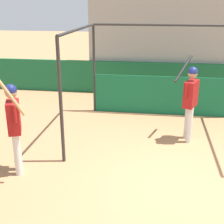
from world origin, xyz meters
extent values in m
plane|color=#A8754C|center=(0.00, 0.00, 0.00)|extent=(60.00, 60.00, 0.00)
cube|color=#196038|center=(0.00, 5.83, 0.57)|extent=(24.00, 0.12, 1.15)
cube|color=#9E9E99|center=(0.00, 7.89, 1.60)|extent=(5.95, 4.00, 3.20)
cube|color=#1E6B3D|center=(-2.20, 6.29, 1.20)|extent=(0.45, 0.40, 0.10)
cube|color=#1E6B3D|center=(-2.20, 6.47, 1.43)|extent=(0.45, 0.06, 0.40)
cube|color=#1E6B3D|center=(-1.65, 6.29, 1.20)|extent=(0.45, 0.40, 0.10)
cube|color=#1E6B3D|center=(-1.65, 6.47, 1.43)|extent=(0.45, 0.06, 0.40)
cube|color=#1E6B3D|center=(-1.10, 6.29, 1.20)|extent=(0.45, 0.40, 0.10)
cube|color=#1E6B3D|center=(-1.10, 6.47, 1.43)|extent=(0.45, 0.06, 0.40)
cube|color=#1E6B3D|center=(-0.55, 6.29, 1.20)|extent=(0.45, 0.40, 0.10)
cube|color=#1E6B3D|center=(-0.55, 6.47, 1.43)|extent=(0.45, 0.06, 0.40)
cube|color=#1E6B3D|center=(0.00, 6.29, 1.20)|extent=(0.45, 0.40, 0.10)
cube|color=#1E6B3D|center=(0.00, 6.47, 1.43)|extent=(0.45, 0.06, 0.40)
cube|color=#1E6B3D|center=(0.55, 6.29, 1.20)|extent=(0.45, 0.40, 0.10)
cube|color=#1E6B3D|center=(0.55, 6.47, 1.43)|extent=(0.45, 0.06, 0.40)
cube|color=#1E6B3D|center=(1.10, 6.29, 1.20)|extent=(0.45, 0.40, 0.10)
cube|color=#1E6B3D|center=(1.10, 6.47, 1.43)|extent=(0.45, 0.06, 0.40)
cube|color=#1E6B3D|center=(1.65, 6.29, 1.20)|extent=(0.45, 0.40, 0.10)
cube|color=#1E6B3D|center=(1.65, 6.47, 1.43)|extent=(0.45, 0.06, 0.40)
cube|color=#1E6B3D|center=(-2.20, 7.09, 1.60)|extent=(0.45, 0.40, 0.10)
cube|color=#1E6B3D|center=(-2.20, 7.27, 1.83)|extent=(0.45, 0.06, 0.40)
cube|color=#1E6B3D|center=(-1.65, 7.09, 1.60)|extent=(0.45, 0.40, 0.10)
cube|color=#1E6B3D|center=(-1.65, 7.27, 1.83)|extent=(0.45, 0.06, 0.40)
cube|color=#1E6B3D|center=(-1.10, 7.09, 1.60)|extent=(0.45, 0.40, 0.10)
cube|color=#1E6B3D|center=(-1.10, 7.27, 1.83)|extent=(0.45, 0.06, 0.40)
cube|color=#1E6B3D|center=(-0.55, 7.09, 1.60)|extent=(0.45, 0.40, 0.10)
cube|color=#1E6B3D|center=(-0.55, 7.27, 1.83)|extent=(0.45, 0.06, 0.40)
cube|color=#1E6B3D|center=(0.00, 7.09, 1.60)|extent=(0.45, 0.40, 0.10)
cube|color=#1E6B3D|center=(0.00, 7.27, 1.83)|extent=(0.45, 0.06, 0.40)
cube|color=#1E6B3D|center=(0.55, 7.09, 1.60)|extent=(0.45, 0.40, 0.10)
cube|color=#1E6B3D|center=(0.55, 7.27, 1.83)|extent=(0.45, 0.06, 0.40)
cube|color=#1E6B3D|center=(1.10, 7.09, 1.60)|extent=(0.45, 0.40, 0.10)
cube|color=#1E6B3D|center=(1.10, 7.27, 1.83)|extent=(0.45, 0.06, 0.40)
cube|color=#1E6B3D|center=(1.65, 7.09, 1.60)|extent=(0.45, 0.40, 0.10)
cube|color=#1E6B3D|center=(1.65, 7.27, 1.83)|extent=(0.45, 0.06, 0.40)
cube|color=#1E6B3D|center=(-2.20, 7.89, 2.00)|extent=(0.45, 0.40, 0.10)
cube|color=#1E6B3D|center=(-2.20, 8.07, 2.23)|extent=(0.45, 0.06, 0.40)
cube|color=#1E6B3D|center=(-1.65, 7.89, 2.00)|extent=(0.45, 0.40, 0.10)
cube|color=#1E6B3D|center=(-1.65, 8.07, 2.23)|extent=(0.45, 0.06, 0.40)
cube|color=#1E6B3D|center=(-1.10, 7.89, 2.00)|extent=(0.45, 0.40, 0.10)
cube|color=#1E6B3D|center=(-1.10, 8.07, 2.23)|extent=(0.45, 0.06, 0.40)
cube|color=#1E6B3D|center=(-0.55, 7.89, 2.00)|extent=(0.45, 0.40, 0.10)
cube|color=#1E6B3D|center=(-0.55, 8.07, 2.23)|extent=(0.45, 0.06, 0.40)
cube|color=#1E6B3D|center=(0.00, 7.89, 2.00)|extent=(0.45, 0.40, 0.10)
cube|color=#1E6B3D|center=(0.00, 8.07, 2.23)|extent=(0.45, 0.06, 0.40)
cube|color=#1E6B3D|center=(0.55, 7.89, 2.00)|extent=(0.45, 0.40, 0.10)
cube|color=#1E6B3D|center=(0.55, 8.07, 2.23)|extent=(0.45, 0.06, 0.40)
cube|color=#1E6B3D|center=(1.10, 7.89, 2.00)|extent=(0.45, 0.40, 0.10)
cube|color=#1E6B3D|center=(1.10, 8.07, 2.23)|extent=(0.45, 0.06, 0.40)
cube|color=#1E6B3D|center=(1.65, 7.89, 2.00)|extent=(0.45, 0.40, 0.10)
cube|color=#1E6B3D|center=(1.65, 8.07, 2.23)|extent=(0.45, 0.06, 0.40)
cube|color=#1E6B3D|center=(-2.20, 8.69, 2.40)|extent=(0.45, 0.40, 0.10)
cube|color=#1E6B3D|center=(-2.20, 8.87, 2.63)|extent=(0.45, 0.06, 0.40)
cube|color=#1E6B3D|center=(-1.65, 8.69, 2.40)|extent=(0.45, 0.40, 0.10)
cube|color=#1E6B3D|center=(-1.65, 8.87, 2.63)|extent=(0.45, 0.06, 0.40)
cube|color=#1E6B3D|center=(-1.10, 8.69, 2.40)|extent=(0.45, 0.40, 0.10)
cube|color=#1E6B3D|center=(-1.10, 8.87, 2.63)|extent=(0.45, 0.06, 0.40)
cube|color=#1E6B3D|center=(-0.55, 8.69, 2.40)|extent=(0.45, 0.40, 0.10)
cube|color=#1E6B3D|center=(-0.55, 8.87, 2.63)|extent=(0.45, 0.06, 0.40)
cube|color=#1E6B3D|center=(0.00, 8.69, 2.40)|extent=(0.45, 0.40, 0.10)
cube|color=#1E6B3D|center=(0.00, 8.87, 2.63)|extent=(0.45, 0.06, 0.40)
cube|color=#1E6B3D|center=(0.55, 8.69, 2.40)|extent=(0.45, 0.40, 0.10)
cube|color=#1E6B3D|center=(0.55, 8.87, 2.63)|extent=(0.45, 0.06, 0.40)
cube|color=#1E6B3D|center=(1.10, 8.69, 2.40)|extent=(0.45, 0.40, 0.10)
cube|color=#1E6B3D|center=(1.10, 8.87, 2.63)|extent=(0.45, 0.06, 0.40)
cube|color=#1E6B3D|center=(1.65, 8.69, 2.40)|extent=(0.45, 0.40, 0.10)
cube|color=#1E6B3D|center=(1.65, 8.87, 2.63)|extent=(0.45, 0.06, 0.40)
cube|color=#1E6B3D|center=(-2.20, 9.49, 2.80)|extent=(0.45, 0.40, 0.10)
cube|color=#1E6B3D|center=(-2.20, 9.67, 3.03)|extent=(0.45, 0.06, 0.40)
cube|color=#1E6B3D|center=(-1.65, 9.49, 2.80)|extent=(0.45, 0.40, 0.10)
cube|color=#1E6B3D|center=(-1.65, 9.67, 3.03)|extent=(0.45, 0.06, 0.40)
cube|color=#1E6B3D|center=(-1.10, 9.49, 2.80)|extent=(0.45, 0.40, 0.10)
cube|color=#1E6B3D|center=(-1.10, 9.67, 3.03)|extent=(0.45, 0.06, 0.40)
cube|color=#1E6B3D|center=(-0.55, 9.49, 2.80)|extent=(0.45, 0.40, 0.10)
cube|color=#1E6B3D|center=(-0.55, 9.67, 3.03)|extent=(0.45, 0.06, 0.40)
cube|color=#1E6B3D|center=(0.00, 9.49, 2.80)|extent=(0.45, 0.40, 0.10)
cube|color=#1E6B3D|center=(0.00, 9.67, 3.03)|extent=(0.45, 0.06, 0.40)
cube|color=#1E6B3D|center=(0.55, 9.49, 2.80)|extent=(0.45, 0.40, 0.10)
cube|color=#1E6B3D|center=(0.55, 9.67, 3.03)|extent=(0.45, 0.06, 0.40)
cube|color=#1E6B3D|center=(1.10, 9.49, 2.80)|extent=(0.45, 0.40, 0.10)
cube|color=#1E6B3D|center=(1.10, 9.67, 3.03)|extent=(0.45, 0.06, 0.40)
cube|color=#1E6B3D|center=(1.65, 9.49, 2.80)|extent=(0.45, 0.40, 0.10)
cube|color=#1E6B3D|center=(1.65, 9.67, 3.03)|extent=(0.45, 0.06, 0.40)
cylinder|color=#282828|center=(-2.38, 0.62, 1.26)|extent=(0.07, 0.07, 2.52)
cylinder|color=#282828|center=(-2.38, 3.84, 1.26)|extent=(0.07, 0.07, 2.52)
cylinder|color=#282828|center=(-2.38, 2.23, 2.52)|extent=(0.06, 3.22, 0.06)
cylinder|color=#282828|center=(-0.33, 3.84, 2.52)|extent=(4.11, 0.06, 0.06)
cube|color=#14663D|center=(-0.33, 3.82, 0.56)|extent=(4.04, 0.03, 1.12)
cylinder|color=silver|center=(0.23, 1.95, 0.42)|extent=(0.17, 0.17, 0.84)
cylinder|color=silver|center=(0.20, 2.19, 0.42)|extent=(0.17, 0.17, 0.84)
cube|color=maroon|center=(0.22, 2.07, 1.14)|extent=(0.38, 0.52, 0.60)
sphere|color=#A37556|center=(0.22, 2.07, 1.60)|extent=(0.21, 0.21, 0.21)
sphere|color=navy|center=(0.22, 2.07, 1.65)|extent=(0.22, 0.22, 0.22)
cylinder|color=maroon|center=(0.09, 1.85, 1.27)|extent=(0.09, 0.09, 0.33)
cylinder|color=maroon|center=(0.28, 2.31, 1.27)|extent=(0.09, 0.09, 0.33)
cylinder|color=black|center=(0.04, 2.44, 1.64)|extent=(0.45, 0.67, 0.55)
sphere|color=black|center=(0.35, 2.25, 1.39)|extent=(0.08, 0.08, 0.08)
cylinder|color=silver|center=(-3.14, 0.16, 0.42)|extent=(0.17, 0.17, 0.83)
cylinder|color=silver|center=(-3.07, -0.02, 0.42)|extent=(0.17, 0.17, 0.83)
cube|color=maroon|center=(-3.10, 0.07, 1.13)|extent=(0.37, 0.47, 0.59)
sphere|color=#A37556|center=(-3.10, 0.07, 1.59)|extent=(0.21, 0.21, 0.21)
sphere|color=navy|center=(-3.10, 0.07, 1.64)|extent=(0.22, 0.22, 0.22)
cylinder|color=maroon|center=(-3.15, 0.29, 1.26)|extent=(0.09, 0.09, 0.33)
cylinder|color=maroon|center=(-2.98, -0.12, 1.26)|extent=(0.09, 0.09, 0.33)
cylinder|color=#AD7F4C|center=(-2.97, -0.25, 1.65)|extent=(0.53, 0.08, 0.72)
sphere|color=#AD7F4C|center=(-2.96, -0.01, 1.31)|extent=(0.08, 0.08, 0.08)
camera|label=1|loc=(-0.56, -4.91, 3.10)|focal=50.00mm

